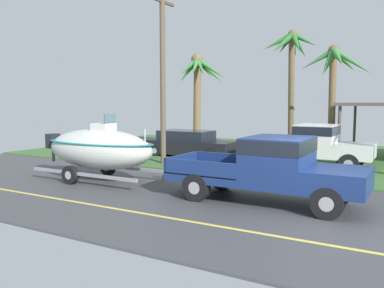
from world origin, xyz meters
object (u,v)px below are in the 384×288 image
at_px(palm_tree_near_right, 198,78).
at_px(utility_pole, 163,74).
at_px(boat_on_trailer, 99,149).
at_px(parked_sedan_near, 189,144).
at_px(palm_tree_near_left, 335,72).
at_px(parked_pickup_background, 316,144).
at_px(palm_tree_mid, 291,57).
at_px(pickup_truck_towing, 277,167).

xyz_separation_m(palm_tree_near_right, utility_pole, (1.44, -5.87, -0.19)).
distance_m(boat_on_trailer, parked_sedan_near, 7.02).
xyz_separation_m(palm_tree_near_left, utility_pole, (-6.49, -4.84, -0.19)).
distance_m(palm_tree_near_right, utility_pole, 6.05).
bearing_deg(parked_pickup_background, palm_tree_near_right, 156.67).
relative_size(palm_tree_mid, utility_pole, 0.88).
height_order(parked_pickup_background, palm_tree_mid, palm_tree_mid).
bearing_deg(parked_pickup_background, palm_tree_near_left, 83.17).
bearing_deg(palm_tree_near_right, parked_sedan_near, -68.81).
xyz_separation_m(palm_tree_near_left, palm_tree_near_right, (-7.93, 1.03, 0.00)).
bearing_deg(pickup_truck_towing, palm_tree_near_right, 128.73).
xyz_separation_m(pickup_truck_towing, palm_tree_mid, (-3.18, 12.01, 4.32)).
xyz_separation_m(boat_on_trailer, parked_sedan_near, (-0.31, 7.00, -0.50)).
distance_m(palm_tree_near_left, utility_pole, 8.10).
height_order(palm_tree_near_right, palm_tree_mid, palm_tree_mid).
bearing_deg(parked_sedan_near, parked_pickup_background, -1.24).
relative_size(parked_pickup_background, utility_pole, 0.71).
bearing_deg(boat_on_trailer, pickup_truck_towing, 0.00).
relative_size(palm_tree_near_left, palm_tree_near_right, 0.97).
xyz_separation_m(parked_sedan_near, palm_tree_near_right, (-1.23, 3.17, 3.59)).
distance_m(pickup_truck_towing, boat_on_trailer, 6.62).
relative_size(pickup_truck_towing, palm_tree_near_left, 1.05).
xyz_separation_m(parked_pickup_background, parked_sedan_near, (-6.44, 0.14, -0.37)).
height_order(parked_pickup_background, parked_sedan_near, parked_pickup_background).
xyz_separation_m(pickup_truck_towing, palm_tree_near_right, (-8.15, 10.16, 3.22)).
relative_size(parked_pickup_background, parked_sedan_near, 1.17).
bearing_deg(boat_on_trailer, parked_sedan_near, 92.52).
bearing_deg(palm_tree_mid, pickup_truck_towing, -75.18).
relative_size(parked_sedan_near, palm_tree_near_right, 0.84).
bearing_deg(palm_tree_mid, boat_on_trailer, -105.97).
relative_size(boat_on_trailer, utility_pole, 0.75).
height_order(parked_sedan_near, palm_tree_mid, palm_tree_mid).
bearing_deg(palm_tree_near_right, parked_pickup_background, -23.33).
bearing_deg(parked_sedan_near, palm_tree_near_left, 17.62).
distance_m(pickup_truck_towing, parked_sedan_near, 9.85).
xyz_separation_m(pickup_truck_towing, parked_sedan_near, (-6.92, 7.00, -0.37)).
xyz_separation_m(pickup_truck_towing, parked_pickup_background, (-0.49, 6.86, -0.00)).
bearing_deg(pickup_truck_towing, parked_pickup_background, 94.07).
bearing_deg(palm_tree_near_left, palm_tree_mid, 135.75).
bearing_deg(parked_pickup_background, pickup_truck_towing, -85.93).
bearing_deg(parked_sedan_near, boat_on_trailer, -87.48).
relative_size(pickup_truck_towing, parked_sedan_near, 1.21).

